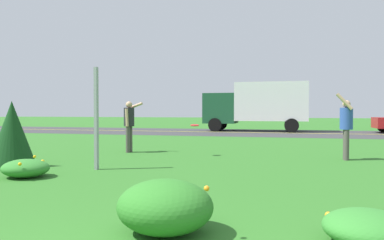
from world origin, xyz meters
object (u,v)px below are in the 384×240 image
(person_catcher_blue_shirt, at_px, (346,124))
(frisbee_red, at_px, (195,125))
(sign_post_near_path, at_px, (96,118))
(box_truck_dark_green, at_px, (257,104))
(person_thrower_dark_shirt, at_px, (129,122))

(person_catcher_blue_shirt, bearing_deg, frisbee_red, -177.85)
(sign_post_near_path, xyz_separation_m, frisbee_red, (1.59, 3.03, -0.26))
(person_catcher_blue_shirt, distance_m, box_truck_dark_green, 14.23)
(person_thrower_dark_shirt, xyz_separation_m, box_truck_dark_green, (3.13, 13.56, 0.81))
(sign_post_near_path, xyz_separation_m, box_truck_dark_green, (2.42, 16.98, 0.62))
(person_thrower_dark_shirt, bearing_deg, box_truck_dark_green, 76.99)
(person_thrower_dark_shirt, relative_size, person_catcher_blue_shirt, 0.90)
(sign_post_near_path, relative_size, box_truck_dark_green, 0.35)
(sign_post_near_path, height_order, frisbee_red, sign_post_near_path)
(person_catcher_blue_shirt, relative_size, frisbee_red, 7.10)
(person_thrower_dark_shirt, bearing_deg, sign_post_near_path, -78.23)
(person_thrower_dark_shirt, distance_m, box_truck_dark_green, 13.94)
(person_catcher_blue_shirt, xyz_separation_m, frisbee_red, (-4.26, -0.16, -0.07))
(sign_post_near_path, relative_size, person_thrower_dark_shirt, 1.42)
(frisbee_red, bearing_deg, sign_post_near_path, -117.62)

